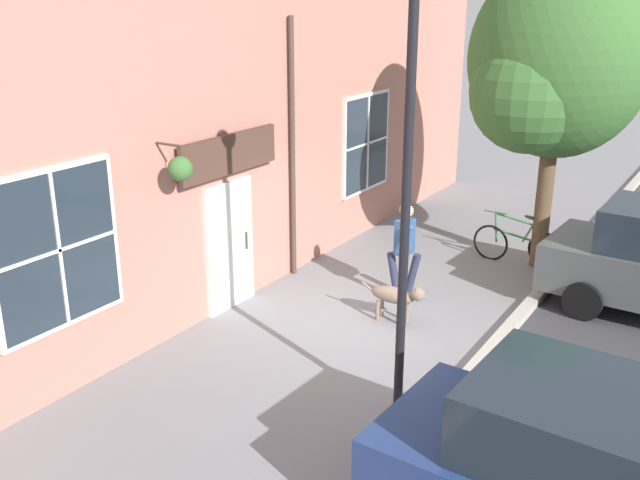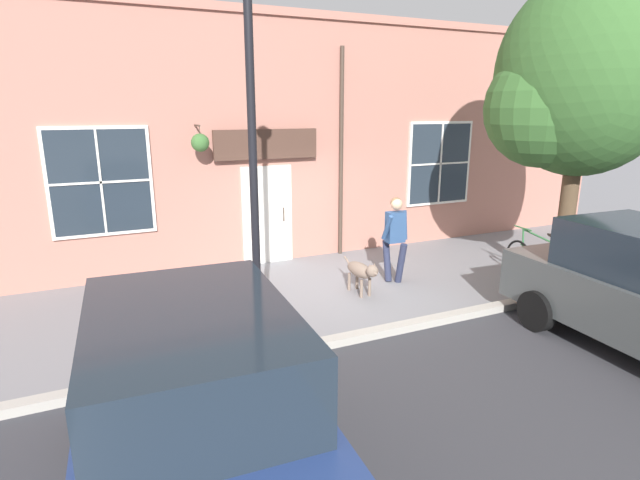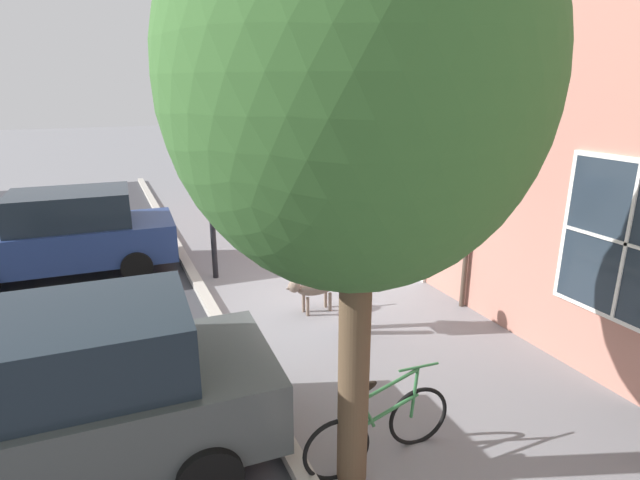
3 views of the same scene
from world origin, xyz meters
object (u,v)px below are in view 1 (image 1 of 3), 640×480
at_px(dog_on_leash, 397,296).
at_px(street_tree_by_curb, 552,67).
at_px(leaning_bicycle, 518,244).
at_px(street_lamp, 408,139).
at_px(pedestrian_walking, 405,242).

distance_m(dog_on_leash, street_tree_by_curb, 4.90).
height_order(leaning_bicycle, street_lamp, street_lamp).
bearing_deg(dog_on_leash, street_tree_by_curb, 72.93).
bearing_deg(street_tree_by_curb, leaning_bicycle, 174.69).
relative_size(street_tree_by_curb, street_lamp, 1.06).
bearing_deg(dog_on_leash, pedestrian_walking, 109.99).
distance_m(leaning_bicycle, street_lamp, 6.60).
distance_m(street_tree_by_curb, street_lamp, 5.83).
distance_m(pedestrian_walking, dog_on_leash, 1.10).
bearing_deg(street_lamp, dog_on_leash, 117.13).
height_order(pedestrian_walking, leaning_bicycle, pedestrian_walking).
height_order(dog_on_leash, leaning_bicycle, leaning_bicycle).
xyz_separation_m(dog_on_leash, leaning_bicycle, (0.77, 3.55, -0.06)).
height_order(street_tree_by_curb, leaning_bicycle, street_tree_by_curb).
bearing_deg(street_tree_by_curb, dog_on_leash, -107.07).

